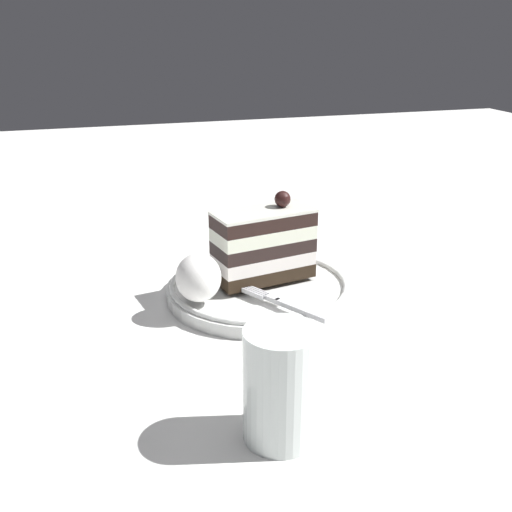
{
  "coord_description": "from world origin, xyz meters",
  "views": [
    {
      "loc": [
        -0.61,
        0.18,
        0.29
      ],
      "look_at": [
        -0.01,
        0.0,
        0.05
      ],
      "focal_mm": 43.02,
      "sensor_mm": 36.0,
      "label": 1
    }
  ],
  "objects_px": {
    "whipped_cream_dollop": "(198,278)",
    "drink_glass_near": "(281,391)",
    "fork": "(281,303)",
    "dessert_plate": "(256,289)",
    "cake_slice": "(264,244)"
  },
  "relations": [
    {
      "from": "whipped_cream_dollop",
      "to": "drink_glass_near",
      "type": "distance_m",
      "value": 0.21
    },
    {
      "from": "whipped_cream_dollop",
      "to": "cake_slice",
      "type": "bearing_deg",
      "value": -65.58
    },
    {
      "from": "fork",
      "to": "whipped_cream_dollop",
      "type": "bearing_deg",
      "value": 65.63
    },
    {
      "from": "cake_slice",
      "to": "whipped_cream_dollop",
      "type": "bearing_deg",
      "value": 114.42
    },
    {
      "from": "fork",
      "to": "drink_glass_near",
      "type": "height_order",
      "value": "drink_glass_near"
    },
    {
      "from": "dessert_plate",
      "to": "drink_glass_near",
      "type": "relative_size",
      "value": 2.31
    },
    {
      "from": "cake_slice",
      "to": "drink_glass_near",
      "type": "height_order",
      "value": "cake_slice"
    },
    {
      "from": "cake_slice",
      "to": "drink_glass_near",
      "type": "xyz_separation_m",
      "value": [
        -0.25,
        0.06,
        -0.02
      ]
    },
    {
      "from": "whipped_cream_dollop",
      "to": "drink_glass_near",
      "type": "xyz_separation_m",
      "value": [
        -0.21,
        -0.02,
        -0.0
      ]
    },
    {
      "from": "cake_slice",
      "to": "fork",
      "type": "height_order",
      "value": "cake_slice"
    },
    {
      "from": "fork",
      "to": "drink_glass_near",
      "type": "distance_m",
      "value": 0.19
    },
    {
      "from": "whipped_cream_dollop",
      "to": "fork",
      "type": "xyz_separation_m",
      "value": [
        -0.04,
        -0.08,
        -0.02
      ]
    },
    {
      "from": "cake_slice",
      "to": "fork",
      "type": "distance_m",
      "value": 0.08
    },
    {
      "from": "dessert_plate",
      "to": "drink_glass_near",
      "type": "height_order",
      "value": "drink_glass_near"
    },
    {
      "from": "whipped_cream_dollop",
      "to": "fork",
      "type": "distance_m",
      "value": 0.09
    }
  ]
}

